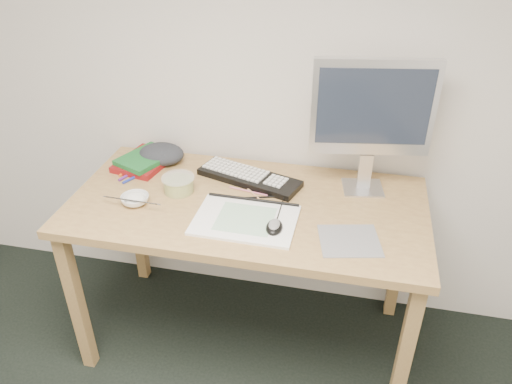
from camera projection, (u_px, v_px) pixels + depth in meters
desk at (247, 219)px, 2.01m from camera, size 1.40×0.70×0.75m
mousepad at (350, 241)px, 1.75m from camera, size 0.24×0.23×0.00m
sketchpad at (245, 220)px, 1.85m from camera, size 0.38×0.28×0.01m
keyboard at (249, 178)px, 2.10m from camera, size 0.46×0.27×0.03m
monitor at (373, 112)px, 1.87m from camera, size 0.46×0.17×0.54m
mouse at (274, 225)px, 1.79m from camera, size 0.06×0.10×0.03m
rice_bowl at (135, 200)px, 1.95m from camera, size 0.13×0.13×0.03m
chopsticks at (132, 201)px, 1.91m from camera, size 0.23×0.03×0.02m
fruit_tub at (178, 184)px, 2.02m from camera, size 0.17×0.17×0.07m
book_red at (145, 161)px, 2.23m from camera, size 0.24×0.29×0.03m
book_green at (146, 158)px, 2.20m from camera, size 0.25×0.28×0.02m
cloth_lump at (161, 154)px, 2.24m from camera, size 0.18×0.15×0.07m
pencil_pink at (248, 191)px, 2.03m from camera, size 0.17×0.04×0.01m
pencil_tan at (257, 197)px, 1.99m from camera, size 0.13×0.14×0.01m
pencil_black at (269, 197)px, 1.99m from camera, size 0.19×0.06×0.01m
marker_blue at (135, 177)px, 2.12m from camera, size 0.07×0.12×0.01m
marker_orange at (128, 169)px, 2.18m from camera, size 0.03×0.12×0.01m
marker_purple at (130, 174)px, 2.14m from camera, size 0.05×0.12×0.01m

